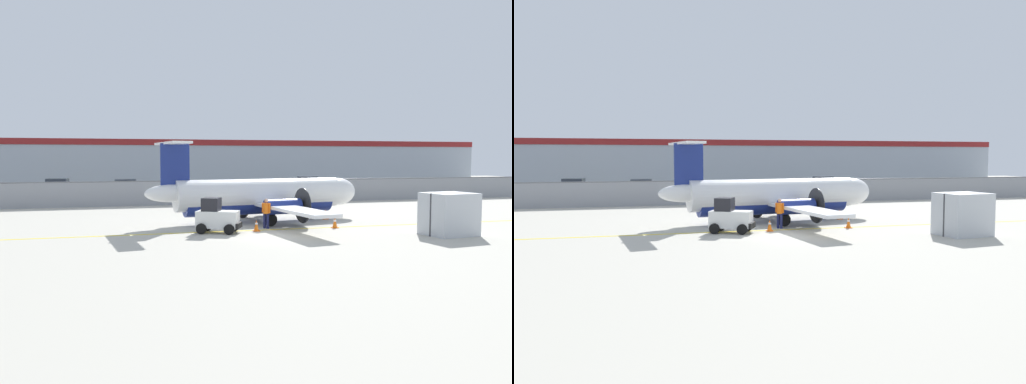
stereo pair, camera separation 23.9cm
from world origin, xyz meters
TOP-DOWN VIEW (x-y plane):
  - ground_plane at (0.00, 2.00)m, footprint 140.00×140.00m
  - perimeter_fence at (0.00, 18.00)m, footprint 98.00×0.10m
  - parking_lot_strip at (0.00, 29.50)m, footprint 98.00×17.00m
  - background_building at (0.00, 47.99)m, footprint 91.00×8.10m
  - commuter_airplane at (0.34, 5.63)m, footprint 14.21×16.06m
  - baggage_tug at (-3.37, 1.66)m, footprint 2.58×2.11m
  - ground_crew_worker at (-0.36, 2.58)m, footprint 0.48×0.48m
  - cargo_container at (8.15, -2.17)m, footprint 2.63×2.29m
  - traffic_cone_near_left at (3.49, 1.74)m, footprint 0.36×0.36m
  - traffic_cone_near_right at (4.56, 5.72)m, footprint 0.36×0.36m
  - traffic_cone_far_left at (-1.18, 1.67)m, footprint 0.36×0.36m
  - parked_car_0 at (-15.29, 34.54)m, footprint 4.39×2.43m
  - parked_car_1 at (-8.18, 31.05)m, footprint 4.28×2.16m
  - parked_car_2 at (-2.62, 26.71)m, footprint 4.34×2.31m
  - parked_car_3 at (2.39, 25.38)m, footprint 4.25×2.10m
  - parked_car_4 at (7.36, 28.18)m, footprint 4.33×2.28m
  - parked_car_5 at (13.76, 33.32)m, footprint 4.21×2.02m

SIDE VIEW (x-z plane):
  - ground_plane at x=0.00m, z-range 0.00..0.01m
  - parking_lot_strip at x=0.00m, z-range 0.00..0.12m
  - traffic_cone_near_left at x=3.49m, z-range -0.01..0.63m
  - traffic_cone_near_right at x=4.56m, z-range -0.01..0.63m
  - traffic_cone_far_left at x=-1.18m, z-range -0.01..0.63m
  - baggage_tug at x=-3.37m, z-range -0.08..1.80m
  - parked_car_0 at x=-15.29m, z-range 0.10..1.68m
  - parked_car_1 at x=-8.18m, z-range 0.10..1.68m
  - parked_car_2 at x=-2.62m, z-range 0.10..1.68m
  - parked_car_3 at x=2.39m, z-range 0.10..1.68m
  - parked_car_4 at x=7.36m, z-range 0.10..1.68m
  - parked_car_5 at x=13.76m, z-range 0.10..1.68m
  - ground_crew_worker at x=-0.36m, z-range 0.10..1.80m
  - cargo_container at x=8.15m, z-range 0.00..2.20m
  - perimeter_fence at x=0.00m, z-range 0.07..2.17m
  - commuter_airplane at x=0.34m, z-range -0.86..4.06m
  - background_building at x=0.00m, z-range 0.01..6.51m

